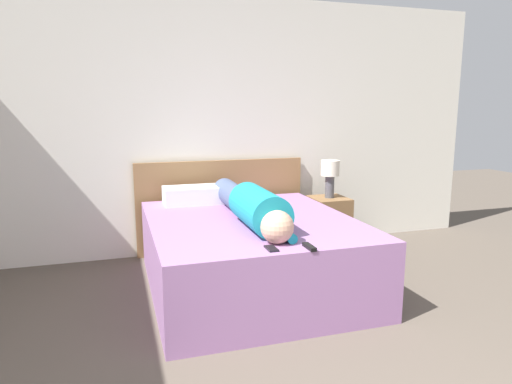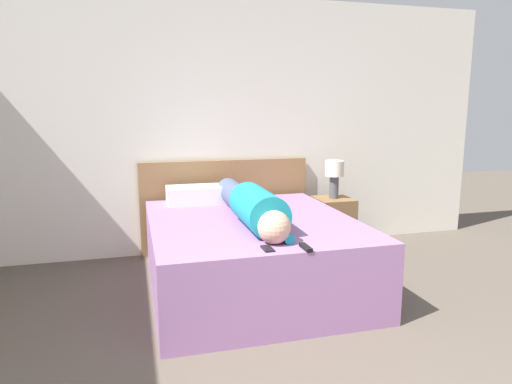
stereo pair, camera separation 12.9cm
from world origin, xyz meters
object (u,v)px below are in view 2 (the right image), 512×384
person_lying (252,206)px  tv_remote (306,247)px  pillow_near_headboard (197,195)px  cell_phone (267,249)px  bed (252,253)px  table_lamp (334,173)px  nightstand (333,225)px

person_lying → tv_remote: person_lying is taller
pillow_near_headboard → person_lying: bearing=-69.9°
person_lying → tv_remote: size_ratio=10.97×
tv_remote → cell_phone: (-0.24, 0.06, -0.01)m
bed → person_lying: person_lying is taller
table_lamp → tv_remote: table_lamp is taller
table_lamp → pillow_near_headboard: bearing=178.2°
bed → tv_remote: size_ratio=12.78×
table_lamp → tv_remote: size_ratio=2.60×
pillow_near_headboard → bed: bearing=-65.3°
bed → person_lying: size_ratio=1.16×
tv_remote → table_lamp: bearing=59.7°
person_lying → pillow_near_headboard: (-0.31, 0.86, -0.05)m
nightstand → person_lying: 1.43m
bed → table_lamp: size_ratio=4.92×
nightstand → tv_remote: bearing=-120.3°
person_lying → cell_phone: 0.74m
nightstand → pillow_near_headboard: (-1.41, 0.04, 0.39)m
bed → nightstand: bed is taller
nightstand → cell_phone: (-1.17, -1.54, 0.31)m
bed → tv_remote: 0.95m
bed → pillow_near_headboard: size_ratio=3.35×
table_lamp → person_lying: 1.37m
bed → pillow_near_headboard: bearing=114.7°
person_lying → tv_remote: (0.16, -0.78, -0.12)m
nightstand → tv_remote: 1.87m
nightstand → pillow_near_headboard: pillow_near_headboard is taller
pillow_near_headboard → cell_phone: pillow_near_headboard is taller
cell_phone → nightstand: bearing=52.6°
bed → table_lamp: bearing=33.5°
nightstand → pillow_near_headboard: size_ratio=1.01×
nightstand → table_lamp: bearing=-90.0°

